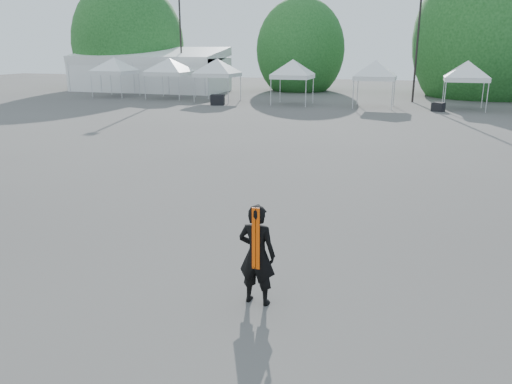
% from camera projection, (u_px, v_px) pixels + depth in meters
% --- Properties ---
extents(ground, '(120.00, 120.00, 0.00)m').
position_uv_depth(ground, '(247.00, 242.00, 11.15)').
color(ground, '#474442').
rests_on(ground, ground).
extents(marquee, '(15.00, 6.25, 4.23)m').
position_uv_depth(marquee, '(150.00, 71.00, 49.05)').
color(marquee, white).
rests_on(marquee, ground).
extents(light_pole_west, '(0.60, 0.25, 10.30)m').
position_uv_depth(light_pole_west, '(180.00, 29.00, 45.90)').
color(light_pole_west, black).
rests_on(light_pole_west, ground).
extents(light_pole_east, '(0.60, 0.25, 9.80)m').
position_uv_depth(light_pole_east, '(419.00, 29.00, 38.00)').
color(light_pole_east, black).
rests_on(light_pole_east, ground).
extents(tree_far_w, '(4.80, 4.80, 7.30)m').
position_uv_depth(tree_far_w, '(129.00, 44.00, 52.25)').
color(tree_far_w, '#382314').
rests_on(tree_far_w, ground).
extents(tree_mid_w, '(4.16, 4.16, 6.33)m').
position_uv_depth(tree_mid_w, '(300.00, 50.00, 48.98)').
color(tree_mid_w, '#382314').
rests_on(tree_mid_w, ground).
extents(tree_mid_e, '(5.12, 5.12, 7.79)m').
position_uv_depth(tree_mid_e, '(491.00, 39.00, 42.83)').
color(tree_mid_e, '#382314').
rests_on(tree_mid_e, ground).
extents(tent_a, '(4.42, 4.42, 3.88)m').
position_uv_depth(tent_a, '(114.00, 61.00, 43.24)').
color(tent_a, silver).
rests_on(tent_a, ground).
extents(tent_b, '(4.67, 4.67, 3.88)m').
position_uv_depth(tent_b, '(169.00, 61.00, 41.62)').
color(tent_b, silver).
rests_on(tent_b, ground).
extents(tent_c, '(4.35, 4.35, 3.88)m').
position_uv_depth(tent_c, '(217.00, 62.00, 39.31)').
color(tent_c, silver).
rests_on(tent_c, ground).
extents(tent_d, '(4.01, 4.01, 3.88)m').
position_uv_depth(tent_d, '(293.00, 63.00, 37.00)').
color(tent_d, silver).
rests_on(tent_d, ground).
extents(tent_e, '(4.05, 4.05, 3.88)m').
position_uv_depth(tent_e, '(376.00, 64.00, 35.35)').
color(tent_e, silver).
rests_on(tent_e, ground).
extents(tent_f, '(4.02, 4.02, 3.88)m').
position_uv_depth(tent_f, '(468.00, 64.00, 33.97)').
color(tent_f, silver).
rests_on(tent_f, ground).
extents(man, '(0.67, 0.46, 1.75)m').
position_uv_depth(man, '(257.00, 254.00, 8.28)').
color(man, black).
rests_on(man, ground).
extents(crate_west, '(1.14, 0.97, 0.77)m').
position_uv_depth(crate_west, '(218.00, 100.00, 37.51)').
color(crate_west, black).
rests_on(crate_west, ground).
extents(crate_mid, '(0.95, 0.86, 0.60)m').
position_uv_depth(crate_mid, '(438.00, 107.00, 33.74)').
color(crate_mid, black).
rests_on(crate_mid, ground).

